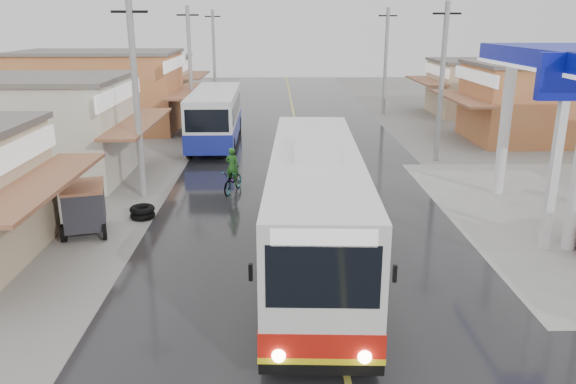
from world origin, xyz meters
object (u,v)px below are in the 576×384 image
cyclist (233,178)px  tricycle_near (84,206)px  second_bus (215,116)px  coach_bus (315,207)px  tyre_stack (142,212)px

cyclist → tricycle_near: 6.69m
second_bus → cyclist: second_bus is taller
coach_bus → tricycle_near: (-7.76, 2.83, -0.85)m
coach_bus → tyre_stack: coach_bus is taller
cyclist → tricycle_near: size_ratio=0.84×
second_bus → coach_bus: bearing=-75.5°
tyre_stack → cyclist: bearing=45.8°
second_bus → tyre_stack: 13.11m
coach_bus → tricycle_near: size_ratio=5.17×
cyclist → tyre_stack: cyclist is taller
coach_bus → second_bus: 17.82m
second_bus → tyre_stack: (-1.47, -12.95, -1.46)m
tricycle_near → tyre_stack: bearing=25.2°
coach_bus → tricycle_near: coach_bus is taller
tricycle_near → tyre_stack: 2.28m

